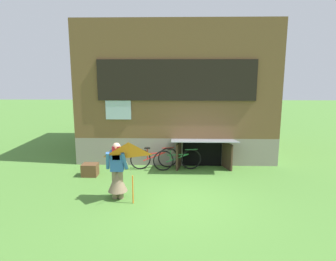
{
  "coord_description": "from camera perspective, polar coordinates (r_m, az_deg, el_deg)",
  "views": [
    {
      "loc": [
        -0.01,
        -7.56,
        3.33
      ],
      "look_at": [
        -0.25,
        1.21,
        1.64
      ],
      "focal_mm": 32.12,
      "sensor_mm": 36.0,
      "label": 1
    }
  ],
  "objects": [
    {
      "name": "kite",
      "position": [
        7.39,
        -7.43,
        -5.49
      ],
      "size": [
        1.06,
        1.08,
        1.56
      ],
      "color": "orange",
      "rests_on": "ground_plane"
    },
    {
      "name": "ground_plane",
      "position": [
        8.26,
        1.55,
        -12.9
      ],
      "size": [
        60.0,
        60.0,
        0.0
      ],
      "primitive_type": "plane",
      "color": "#4C7F33"
    },
    {
      "name": "person",
      "position": [
        8.18,
        -9.59,
        -8.43
      ],
      "size": [
        0.61,
        0.52,
        1.54
      ],
      "rotation": [
        0.0,
        0.0,
        0.06
      ],
      "color": "#7F6B51",
      "rests_on": "ground_plane"
    },
    {
      "name": "bicycle_red",
      "position": [
        10.65,
        -2.62,
        -5.23
      ],
      "size": [
        1.66,
        0.48,
        0.78
      ],
      "rotation": [
        0.0,
        0.0,
        0.26
      ],
      "color": "black",
      "rests_on": "ground_plane"
    },
    {
      "name": "bicycle_green",
      "position": [
        10.46,
        1.77,
        -5.53
      ],
      "size": [
        1.68,
        0.36,
        0.77
      ],
      "rotation": [
        0.0,
        0.0,
        0.19
      ],
      "color": "black",
      "rests_on": "ground_plane"
    },
    {
      "name": "log_house",
      "position": [
        13.27,
        1.63,
        7.65
      ],
      "size": [
        7.37,
        6.5,
        5.17
      ],
      "color": "gray",
      "rests_on": "ground_plane"
    },
    {
      "name": "wooden_crate",
      "position": [
        10.26,
        -14.57,
        -7.22
      ],
      "size": [
        0.5,
        0.43,
        0.4
      ],
      "primitive_type": "cube",
      "color": "brown",
      "rests_on": "ground_plane"
    }
  ]
}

